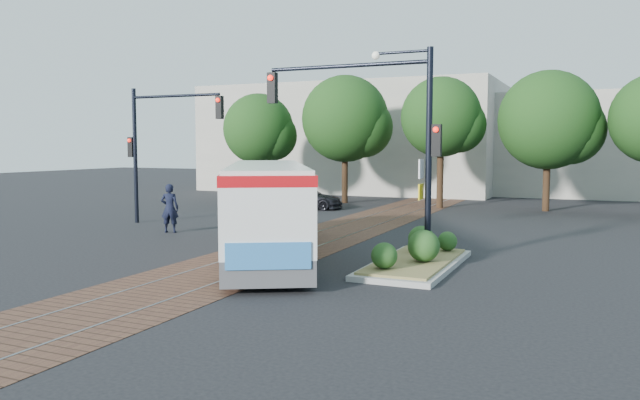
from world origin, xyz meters
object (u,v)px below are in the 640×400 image
Objects in this scene: parked_car at (305,198)px; traffic_island at (417,255)px; city_bus at (267,205)px; signal_pole_left at (155,137)px; officer at (170,208)px; signal_pole_main at (387,122)px.

traffic_island is at bearing -148.90° from parked_car.
signal_pole_left reaches higher than city_bus.
traffic_island is 2.65× the size of officer.
city_bus reaches higher than parked_car.
parked_car is (-5.22, 13.72, -1.00)m from city_bus.
city_bus is 2.02× the size of traffic_island.
city_bus is at bearing 133.09° from officer.
signal_pole_left is (-12.23, 4.80, -0.29)m from signal_pole_main.
officer is at bearing 124.88° from city_bus.
parked_car is at bearing -115.48° from officer.
signal_pole_left is 1.43× the size of parked_car.
signal_pole_main is 16.67m from parked_car.
signal_pole_left is (-13.19, 4.89, 3.54)m from traffic_island.
signal_pole_main reaches higher than city_bus.
signal_pole_main is 10.80m from officer.
officer is at bearing 165.33° from traffic_island.
signal_pole_left is at bearing 154.84° from parked_car.
signal_pole_left is 4.21m from officer.
city_bus reaches higher than traffic_island.
officer is at bearing -41.76° from signal_pole_left.
officer is (-9.94, 2.76, -3.18)m from signal_pole_main.
parked_car is at bearing 123.92° from signal_pole_main.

